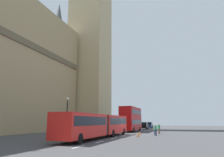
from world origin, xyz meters
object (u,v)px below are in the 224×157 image
(double_decker_bus, at_px, (131,118))
(pedestrian_near_cones, at_px, (155,129))
(traffic_cone_east, at_px, (140,133))
(articulated_bus, at_px, (99,124))
(pedestrian_by_kerb, at_px, (159,128))
(traffic_cone_west, at_px, (138,135))
(traffic_cone_middle, at_px, (138,134))
(sedan_lead, at_px, (144,126))
(street_lamp, at_px, (67,114))
(sedan_trailing, at_px, (149,125))

(double_decker_bus, height_order, pedestrian_near_cones, double_decker_bus)
(double_decker_bus, height_order, traffic_cone_east, double_decker_bus)
(articulated_bus, xyz_separation_m, pedestrian_by_kerb, (11.78, -6.19, -0.83))
(traffic_cone_west, bearing_deg, articulated_bus, 129.92)
(double_decker_bus, relative_size, traffic_cone_east, 16.43)
(traffic_cone_east, bearing_deg, traffic_cone_middle, -173.63)
(traffic_cone_middle, bearing_deg, sedan_lead, 8.18)
(traffic_cone_west, relative_size, pedestrian_near_cones, 0.34)
(traffic_cone_west, xyz_separation_m, street_lamp, (-3.87, 8.78, 2.77))
(sedan_lead, xyz_separation_m, traffic_cone_west, (-28.98, -4.27, -0.63))
(double_decker_bus, relative_size, pedestrian_by_kerb, 5.64)
(traffic_cone_west, bearing_deg, double_decker_bus, 17.16)
(articulated_bus, distance_m, traffic_cone_east, 9.47)
(street_lamp, bearing_deg, pedestrian_by_kerb, -41.54)
(articulated_bus, height_order, double_decker_bus, double_decker_bus)
(traffic_cone_middle, relative_size, street_lamp, 0.11)
(articulated_bus, relative_size, traffic_cone_west, 31.30)
(double_decker_bus, bearing_deg, pedestrian_near_cones, -149.61)
(traffic_cone_west, bearing_deg, traffic_cone_east, 8.30)
(articulated_bus, distance_m, sedan_lead, 32.56)
(sedan_trailing, distance_m, street_lamp, 39.89)
(double_decker_bus, xyz_separation_m, traffic_cone_east, (-8.74, -3.53, -2.43))
(sedan_trailing, relative_size, traffic_cone_middle, 7.59)
(articulated_bus, distance_m, traffic_cone_west, 5.76)
(articulated_bus, relative_size, street_lamp, 3.44)
(double_decker_bus, height_order, traffic_cone_middle, double_decker_bus)
(sedan_trailing, bearing_deg, sedan_lead, 177.58)
(sedan_trailing, bearing_deg, traffic_cone_middle, -173.91)
(double_decker_bus, xyz_separation_m, street_lamp, (-17.71, 4.50, 0.35))
(traffic_cone_west, bearing_deg, pedestrian_near_cones, -31.41)
(articulated_bus, relative_size, pedestrian_near_cones, 10.74)
(pedestrian_by_kerb, bearing_deg, pedestrian_near_cones, -179.57)
(double_decker_bus, relative_size, sedan_trailing, 2.17)
(sedan_lead, relative_size, street_lamp, 0.83)
(street_lamp, height_order, pedestrian_near_cones, street_lamp)
(sedan_lead, bearing_deg, double_decker_bus, -179.99)
(traffic_cone_east, bearing_deg, sedan_lead, 8.41)
(sedan_trailing, height_order, pedestrian_near_cones, sedan_trailing)
(traffic_cone_west, height_order, pedestrian_near_cones, pedestrian_near_cones)
(pedestrian_near_cones, bearing_deg, sedan_trailing, 10.39)
(sedan_trailing, bearing_deg, double_decker_bus, 179.26)
(pedestrian_near_cones, bearing_deg, traffic_cone_west, 148.59)
(traffic_cone_middle, xyz_separation_m, street_lamp, (-5.98, 8.37, 2.77))
(traffic_cone_east, distance_m, pedestrian_by_kerb, 4.14)
(traffic_cone_west, relative_size, traffic_cone_east, 1.00)
(articulated_bus, xyz_separation_m, traffic_cone_middle, (5.69, -3.86, -1.46))
(double_decker_bus, bearing_deg, traffic_cone_middle, -161.77)
(traffic_cone_west, distance_m, traffic_cone_middle, 2.15)
(articulated_bus, height_order, pedestrian_by_kerb, articulated_bus)
(sedan_trailing, bearing_deg, street_lamp, 173.10)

